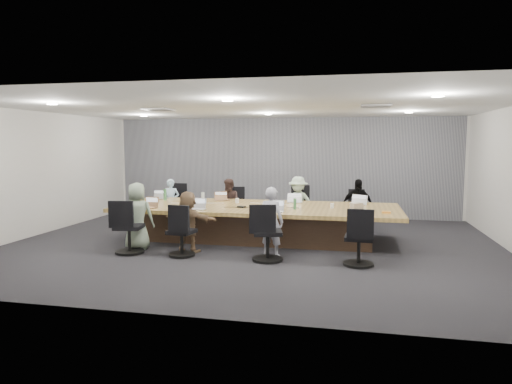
% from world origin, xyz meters
% --- Properties ---
extents(floor, '(10.00, 8.00, 0.00)m').
position_xyz_m(floor, '(0.00, 0.00, 0.00)').
color(floor, black).
rests_on(floor, ground).
extents(ceiling, '(10.00, 8.00, 0.00)m').
position_xyz_m(ceiling, '(0.00, 0.00, 2.80)').
color(ceiling, white).
rests_on(ceiling, wall_back).
extents(wall_back, '(10.00, 0.00, 2.80)m').
position_xyz_m(wall_back, '(0.00, 4.00, 1.40)').
color(wall_back, beige).
rests_on(wall_back, ground).
extents(wall_front, '(10.00, 0.00, 2.80)m').
position_xyz_m(wall_front, '(0.00, -4.00, 1.40)').
color(wall_front, beige).
rests_on(wall_front, ground).
extents(wall_left, '(0.00, 8.00, 2.80)m').
position_xyz_m(wall_left, '(-5.00, 0.00, 1.40)').
color(wall_left, beige).
rests_on(wall_left, ground).
extents(curtain, '(9.80, 0.04, 2.80)m').
position_xyz_m(curtain, '(0.00, 3.92, 1.40)').
color(curtain, gray).
rests_on(curtain, ground).
extents(conference_table, '(6.00, 2.20, 0.74)m').
position_xyz_m(conference_table, '(0.00, 0.50, 0.40)').
color(conference_table, '#463021').
rests_on(conference_table, ground).
extents(chair_0, '(0.58, 0.58, 0.84)m').
position_xyz_m(chair_0, '(-2.53, 2.20, 0.42)').
color(chair_0, black).
rests_on(chair_0, ground).
extents(chair_1, '(0.56, 0.56, 0.73)m').
position_xyz_m(chair_1, '(-0.97, 2.20, 0.36)').
color(chair_1, black).
rests_on(chair_1, ground).
extents(chair_2, '(0.61, 0.61, 0.86)m').
position_xyz_m(chair_2, '(0.73, 2.20, 0.43)').
color(chair_2, black).
rests_on(chair_2, ground).
extents(chair_3, '(0.53, 0.53, 0.72)m').
position_xyz_m(chair_3, '(2.12, 2.20, 0.36)').
color(chair_3, black).
rests_on(chair_3, ground).
extents(chair_4, '(0.66, 0.66, 0.85)m').
position_xyz_m(chair_4, '(-2.12, -1.20, 0.42)').
color(chair_4, black).
rests_on(chair_4, ground).
extents(chair_5, '(0.59, 0.59, 0.76)m').
position_xyz_m(chair_5, '(-1.06, -1.20, 0.38)').
color(chair_5, black).
rests_on(chair_5, ground).
extents(chair_6, '(0.70, 0.70, 0.86)m').
position_xyz_m(chair_6, '(0.55, -1.20, 0.43)').
color(chair_6, black).
rests_on(chair_6, ground).
extents(chair_7, '(0.58, 0.58, 0.81)m').
position_xyz_m(chair_7, '(2.13, -1.20, 0.40)').
color(chair_7, black).
rests_on(chair_7, ground).
extents(person_0, '(0.47, 0.35, 1.17)m').
position_xyz_m(person_0, '(-2.53, 1.85, 0.59)').
color(person_0, '#A9CDE5').
rests_on(person_0, ground).
extents(laptop_0, '(0.29, 0.21, 0.02)m').
position_xyz_m(laptop_0, '(-2.53, 1.30, 0.75)').
color(laptop_0, '#B2B2B7').
rests_on(laptop_0, conference_table).
extents(person_1, '(0.63, 0.51, 1.21)m').
position_xyz_m(person_1, '(-0.97, 1.85, 0.60)').
color(person_1, '#3B2824').
rests_on(person_1, ground).
extents(laptop_1, '(0.33, 0.26, 0.02)m').
position_xyz_m(laptop_1, '(-0.97, 1.30, 0.75)').
color(laptop_1, '#8C6647').
rests_on(laptop_1, conference_table).
extents(person_2, '(0.92, 0.67, 1.29)m').
position_xyz_m(person_2, '(0.73, 1.85, 0.64)').
color(person_2, '#A5BFA7').
rests_on(person_2, ground).
extents(laptop_2, '(0.32, 0.22, 0.02)m').
position_xyz_m(laptop_2, '(0.73, 1.30, 0.75)').
color(laptop_2, '#B2B2B7').
rests_on(laptop_2, conference_table).
extents(person_3, '(0.75, 0.34, 1.25)m').
position_xyz_m(person_3, '(2.12, 1.85, 0.63)').
color(person_3, black).
rests_on(person_3, ground).
extents(laptop_3, '(0.37, 0.30, 0.02)m').
position_xyz_m(laptop_3, '(2.12, 1.30, 0.75)').
color(laptop_3, '#B2B2B7').
rests_on(laptop_3, conference_table).
extents(person_4, '(0.71, 0.54, 1.32)m').
position_xyz_m(person_4, '(-2.12, -0.85, 0.66)').
color(person_4, gray).
rests_on(person_4, ground).
extents(laptop_4, '(0.28, 0.20, 0.02)m').
position_xyz_m(laptop_4, '(-2.12, -0.30, 0.75)').
color(laptop_4, '#8C6647').
rests_on(laptop_4, conference_table).
extents(person_5, '(1.13, 0.53, 1.18)m').
position_xyz_m(person_5, '(-1.06, -0.85, 0.59)').
color(person_5, brown).
rests_on(person_5, ground).
extents(laptop_5, '(0.32, 0.23, 0.02)m').
position_xyz_m(laptop_5, '(-1.06, -0.30, 0.75)').
color(laptop_5, '#B2B2B7').
rests_on(laptop_5, conference_table).
extents(person_6, '(0.52, 0.40, 1.29)m').
position_xyz_m(person_6, '(0.55, -0.85, 0.64)').
color(person_6, '#A7A7B8').
rests_on(person_6, ground).
extents(laptop_6, '(0.30, 0.21, 0.02)m').
position_xyz_m(laptop_6, '(0.55, -0.30, 0.75)').
color(laptop_6, '#B2B2B7').
rests_on(laptop_6, conference_table).
extents(bottle_green_left, '(0.08, 0.08, 0.27)m').
position_xyz_m(bottle_green_left, '(-2.31, 0.97, 0.87)').
color(bottle_green_left, '#3C7945').
rests_on(bottle_green_left, conference_table).
extents(bottle_green_right, '(0.07, 0.07, 0.22)m').
position_xyz_m(bottle_green_right, '(0.86, 0.16, 0.85)').
color(bottle_green_right, '#3C7945').
rests_on(bottle_green_right, conference_table).
extents(bottle_clear, '(0.08, 0.08, 0.24)m').
position_xyz_m(bottle_clear, '(-1.31, 0.78, 0.86)').
color(bottle_clear, silver).
rests_on(bottle_clear, conference_table).
extents(cup_white_far, '(0.10, 0.10, 0.10)m').
position_xyz_m(cup_white_far, '(-0.54, 0.88, 0.79)').
color(cup_white_far, white).
rests_on(cup_white_far, conference_table).
extents(cup_white_near, '(0.08, 0.08, 0.09)m').
position_xyz_m(cup_white_near, '(1.60, 0.50, 0.79)').
color(cup_white_near, white).
rests_on(cup_white_near, conference_table).
extents(mug_brown, '(0.11, 0.11, 0.11)m').
position_xyz_m(mug_brown, '(-2.28, 0.09, 0.79)').
color(mug_brown, brown).
rests_on(mug_brown, conference_table).
extents(mic_left, '(0.19, 0.16, 0.03)m').
position_xyz_m(mic_left, '(-0.26, 0.16, 0.76)').
color(mic_left, black).
rests_on(mic_left, conference_table).
extents(mic_right, '(0.14, 0.09, 0.03)m').
position_xyz_m(mic_right, '(0.29, 0.31, 0.75)').
color(mic_right, black).
rests_on(mic_right, conference_table).
extents(stapler, '(0.15, 0.05, 0.05)m').
position_xyz_m(stapler, '(0.24, 0.13, 0.77)').
color(stapler, black).
rests_on(stapler, conference_table).
extents(canvas_bag, '(0.27, 0.26, 0.13)m').
position_xyz_m(canvas_bag, '(2.09, 0.44, 0.80)').
color(canvas_bag, '#A09181').
rests_on(canvas_bag, conference_table).
extents(snack_packet, '(0.17, 0.12, 0.04)m').
position_xyz_m(snack_packet, '(2.65, 0.01, 0.76)').
color(snack_packet, orange).
rests_on(snack_packet, conference_table).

